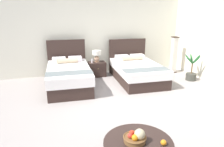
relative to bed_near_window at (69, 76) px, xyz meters
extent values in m
cube|color=#A09792|center=(1.08, -1.89, -0.35)|extent=(10.11, 9.97, 0.02)
cube|color=silver|center=(1.08, 1.29, 1.07)|extent=(10.11, 0.12, 2.82)
cube|color=#32231E|center=(0.00, -0.08, -0.17)|extent=(1.23, 2.13, 0.34)
cube|color=white|center=(0.00, -0.08, 0.13)|extent=(1.27, 2.18, 0.27)
cube|color=#32231E|center=(0.03, 1.00, 0.30)|extent=(1.24, 0.10, 1.27)
cube|color=white|center=(-0.23, 0.72, 0.34)|extent=(0.43, 0.31, 0.14)
cube|color=white|center=(0.28, 0.70, 0.34)|extent=(0.43, 0.31, 0.14)
cylinder|color=beige|center=(0.02, 0.47, 0.34)|extent=(0.64, 0.17, 0.15)
cube|color=slate|center=(-0.02, -0.68, 0.28)|extent=(1.23, 0.44, 0.01)
cube|color=#32231E|center=(2.16, -0.08, -0.18)|extent=(1.34, 2.15, 0.32)
cube|color=white|center=(2.16, -0.08, 0.10)|extent=(1.38, 2.20, 0.24)
cube|color=#32231E|center=(2.19, 1.01, 0.27)|extent=(1.35, 0.10, 1.22)
cube|color=white|center=(1.90, 0.73, 0.29)|extent=(0.47, 0.31, 0.14)
cube|color=white|center=(2.46, 0.71, 0.29)|extent=(0.47, 0.31, 0.14)
cylinder|color=beige|center=(2.18, 0.48, 0.30)|extent=(0.70, 0.17, 0.15)
cube|color=slate|center=(2.14, -0.78, 0.23)|extent=(1.35, 0.48, 0.01)
cube|color=#32231E|center=(1.02, 0.79, -0.09)|extent=(0.57, 0.40, 0.50)
sphere|color=tan|center=(1.02, 0.57, -0.02)|extent=(0.02, 0.02, 0.02)
cylinder|color=tan|center=(1.02, 0.81, 0.17)|extent=(0.18, 0.18, 0.02)
ellipsoid|color=tan|center=(1.02, 0.81, 0.27)|extent=(0.18, 0.18, 0.19)
cylinder|color=#99844C|center=(1.02, 0.81, 0.39)|extent=(0.02, 0.02, 0.04)
cylinder|color=silver|center=(1.02, 0.81, 0.48)|extent=(0.30, 0.30, 0.15)
cylinder|color=silver|center=(0.85, 0.75, 0.22)|extent=(0.07, 0.07, 0.12)
torus|color=silver|center=(0.85, 0.75, 0.29)|extent=(0.07, 0.07, 0.01)
cylinder|color=#32231E|center=(0.65, -3.74, 0.08)|extent=(0.97, 0.97, 0.04)
cylinder|color=brown|center=(0.60, -3.72, 0.14)|extent=(0.30, 0.30, 0.07)
torus|color=brown|center=(0.60, -3.72, 0.17)|extent=(0.32, 0.32, 0.02)
sphere|color=orange|center=(0.58, -3.78, 0.21)|extent=(0.09, 0.09, 0.09)
sphere|color=#C6B88D|center=(0.66, -3.76, 0.23)|extent=(0.15, 0.15, 0.15)
sphere|color=#B73330|center=(0.66, -3.68, 0.20)|extent=(0.08, 0.08, 0.08)
sphere|color=red|center=(0.58, -3.65, 0.20)|extent=(0.07, 0.07, 0.07)
sphere|color=red|center=(0.53, -3.71, 0.20)|extent=(0.07, 0.07, 0.07)
sphere|color=orange|center=(0.94, -3.90, 0.14)|extent=(0.08, 0.08, 0.08)
cube|color=black|center=(3.80, 0.49, -0.32)|extent=(0.22, 0.22, 0.03)
cube|color=silver|center=(3.80, 0.49, 0.32)|extent=(0.18, 0.18, 1.25)
cube|color=black|center=(3.80, 0.49, 0.95)|extent=(0.22, 0.22, 0.02)
cylinder|color=#3D3E36|center=(3.88, -0.48, -0.23)|extent=(0.33, 0.33, 0.22)
cylinder|color=brown|center=(3.88, -0.48, 0.05)|extent=(0.04, 0.04, 0.33)
ellipsoid|color=#286833|center=(4.02, -0.47, 0.33)|extent=(0.31, 0.07, 0.27)
ellipsoid|color=#286833|center=(3.90, -0.38, 0.35)|extent=(0.10, 0.24, 0.32)
ellipsoid|color=#286833|center=(3.78, -0.42, 0.36)|extent=(0.26, 0.18, 0.33)
ellipsoid|color=#286833|center=(3.80, -0.53, 0.34)|extent=(0.23, 0.17, 0.30)
ellipsoid|color=#286833|center=(3.93, -0.58, 0.38)|extent=(0.15, 0.26, 0.37)
camera|label=1|loc=(-0.38, -6.04, 1.84)|focal=33.58mm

